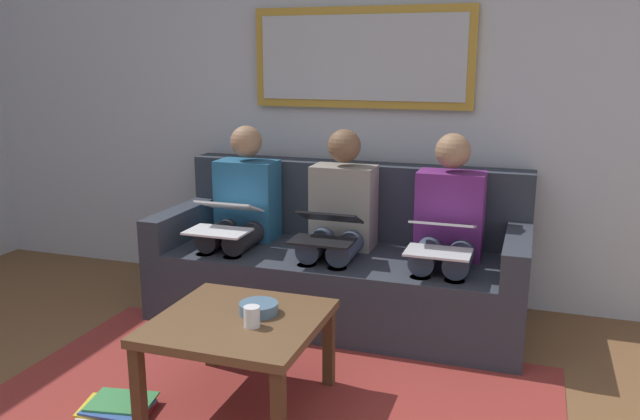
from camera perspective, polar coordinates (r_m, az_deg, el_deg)
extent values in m
cube|color=#B7BCC6|center=(4.24, 3.96, 9.96)|extent=(6.00, 0.12, 2.60)
cube|color=maroon|center=(3.01, -5.46, -17.68)|extent=(2.60, 1.80, 0.01)
cube|color=#2D333D|center=(3.94, 1.64, -6.54)|extent=(2.20, 0.90, 0.42)
cube|color=#2D333D|center=(4.13, 3.11, 0.92)|extent=(2.20, 0.20, 0.48)
cube|color=#2D333D|center=(3.69, 17.20, -3.47)|extent=(0.14, 0.90, 0.20)
cube|color=#2D333D|center=(4.25, -11.74, -0.95)|extent=(0.14, 0.90, 0.20)
cube|color=#B7892D|center=(4.14, 3.69, 13.35)|extent=(1.42, 0.04, 0.62)
cube|color=#B2B7BC|center=(4.12, 3.60, 13.35)|extent=(1.32, 0.01, 0.52)
cube|color=brown|center=(2.90, -7.26, -9.87)|extent=(0.72, 0.72, 0.04)
cube|color=#4C331E|center=(2.62, -3.70, -17.77)|extent=(0.05, 0.05, 0.39)
cube|color=#4C331E|center=(2.90, -15.86, -15.07)|extent=(0.05, 0.05, 0.39)
cube|color=#4C331E|center=(3.15, 0.79, -12.10)|extent=(0.05, 0.05, 0.39)
cube|color=#4C331E|center=(3.38, -9.71, -10.45)|extent=(0.05, 0.05, 0.39)
cylinder|color=silver|center=(2.79, -6.08, -9.41)|extent=(0.07, 0.07, 0.09)
cylinder|color=slate|center=(2.92, -5.48, -8.68)|extent=(0.18, 0.18, 0.05)
cube|color=#66236B|center=(3.77, 11.48, -0.40)|extent=(0.38, 0.22, 0.50)
sphere|color=#997051|center=(3.70, 11.75, 5.17)|extent=(0.20, 0.20, 0.20)
cylinder|color=#384256|center=(3.61, 12.33, -4.05)|extent=(0.14, 0.42, 0.14)
cylinder|color=#384256|center=(3.63, 9.51, -3.81)|extent=(0.14, 0.42, 0.14)
cylinder|color=#384256|center=(3.50, 11.70, -9.41)|extent=(0.11, 0.11, 0.42)
cylinder|color=#384256|center=(3.53, 8.76, -9.13)|extent=(0.11, 0.11, 0.42)
cube|color=silver|center=(3.39, 10.47, -3.72)|extent=(0.34, 0.23, 0.01)
cube|color=silver|center=(3.50, 10.89, -1.26)|extent=(0.34, 0.22, 0.07)
cube|color=#A5C6EA|center=(3.49, 10.89, -1.21)|extent=(0.30, 0.19, 0.05)
cube|color=gray|center=(3.90, 2.12, 0.31)|extent=(0.38, 0.22, 0.50)
sphere|color=brown|center=(3.83, 2.17, 5.71)|extent=(0.20, 0.20, 0.20)
cylinder|color=#384256|center=(3.72, 2.50, -3.18)|extent=(0.14, 0.42, 0.14)
cylinder|color=#384256|center=(3.77, -0.13, -2.94)|extent=(0.14, 0.42, 0.14)
cylinder|color=#384256|center=(3.62, 1.52, -8.33)|extent=(0.11, 0.11, 0.42)
cylinder|color=#384256|center=(3.68, -1.19, -8.00)|extent=(0.11, 0.11, 0.42)
cube|color=black|center=(3.53, 0.16, -2.80)|extent=(0.35, 0.21, 0.01)
cube|color=black|center=(3.64, 0.89, -0.64)|extent=(0.35, 0.20, 0.10)
cube|color=#A5C6EA|center=(3.64, 0.88, -0.60)|extent=(0.32, 0.17, 0.08)
cube|color=#235B84|center=(4.12, -6.44, 0.96)|extent=(0.38, 0.22, 0.50)
sphere|color=#997051|center=(4.06, -6.58, 6.07)|extent=(0.20, 0.20, 0.20)
cylinder|color=#232328|center=(3.94, -6.48, -2.31)|extent=(0.14, 0.42, 0.14)
cylinder|color=#232328|center=(4.02, -8.80, -2.08)|extent=(0.14, 0.42, 0.14)
cylinder|color=#232328|center=(3.85, -7.70, -7.13)|extent=(0.11, 0.11, 0.42)
cylinder|color=#232328|center=(3.93, -10.07, -6.79)|extent=(0.11, 0.11, 0.42)
cube|color=white|center=(3.78, -9.09, -1.89)|extent=(0.36, 0.24, 0.01)
cube|color=white|center=(3.89, -8.07, 0.34)|extent=(0.36, 0.22, 0.09)
cube|color=#A5C6EA|center=(3.88, -8.09, 0.39)|extent=(0.32, 0.20, 0.08)
cube|color=red|center=(3.14, -17.39, -16.64)|extent=(0.31, 0.25, 0.01)
cube|color=white|center=(3.14, -17.77, -16.55)|extent=(0.32, 0.26, 0.01)
cube|color=yellow|center=(3.14, -17.92, -16.29)|extent=(0.32, 0.26, 0.01)
cube|color=#33569E|center=(3.11, -17.53, -16.37)|extent=(0.29, 0.22, 0.01)
cube|color=#3D8C4C|center=(3.13, -17.23, -15.95)|extent=(0.31, 0.25, 0.01)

